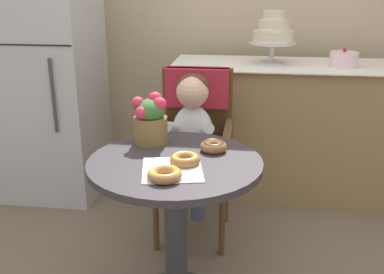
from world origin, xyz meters
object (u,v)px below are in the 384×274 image
Objects in this scene: seated_child at (192,128)px; flower_vase at (150,119)px; cafe_table at (176,206)px; donut_side at (213,146)px; round_layer_cake at (344,59)px; tiered_cake_stand at (273,33)px; wicker_chair at (195,126)px; refrigerator at (47,71)px; donut_front at (185,159)px; donut_mid at (165,174)px.

seated_child is 3.19× the size of flower_vase.
flower_vase is (-0.14, 0.19, 0.32)m from cafe_table.
donut_side is 1.35m from round_layer_cake.
donut_side is 0.31m from flower_vase.
seated_child is 2.15× the size of tiered_cake_stand.
flower_vase is at bearing -110.96° from wicker_chair.
tiered_cake_stand reaches higher than seated_child.
refrigerator reaches higher than round_layer_cake.
round_layer_cake is at bearing 57.54° from donut_front.
wicker_chair is 0.56m from flower_vase.
flower_vase is (-0.14, -0.51, 0.19)m from wicker_chair.
round_layer_cake is (0.82, 1.29, 0.20)m from donut_front.
flower_vase is at bearing 126.54° from cafe_table.
donut_side is at bearing -81.18° from wicker_chair.
round_layer_cake is (1.01, 1.06, 0.12)m from flower_vase.
cafe_table is 0.30m from donut_mid.
wicker_chair is at bearing 74.95° from flower_vase.
refrigerator is at bearing 152.08° from seated_child.
round_layer_cake is at bearing 4.48° from refrigerator.
flower_vase is 1.27m from tiered_cake_stand.
cafe_table is at bearing -53.46° from flower_vase.
cafe_table is at bearing 88.36° from donut_mid.
round_layer_cake is at bearing 38.86° from seated_child.
seated_child is 6.32× the size of donut_side.
tiered_cake_stand is at bearing 63.04° from flower_vase.
tiered_cake_stand is (0.43, 0.75, 0.42)m from seated_child.
tiered_cake_stand is (0.43, 0.60, 0.46)m from wicker_chair.
donut_side is (0.10, 0.16, 0.00)m from donut_front.
flower_vase is (-0.14, -0.35, 0.15)m from seated_child.
refrigerator reaches higher than donut_front.
donut_front is 0.07× the size of refrigerator.
donut_side reaches higher than cafe_table.
seated_child is 0.74m from donut_mid.
cafe_table is 0.71m from wicker_chair.
refrigerator reaches higher than flower_vase.
cafe_table is 6.27× the size of donut_side.
seated_child is (0.00, -0.16, 0.04)m from wicker_chair.
donut_mid is 0.08× the size of refrigerator.
round_layer_cake is 1.93m from refrigerator.
donut_side is (0.15, -0.42, 0.07)m from seated_child.
flower_vase is (-0.29, 0.07, 0.09)m from donut_side.
donut_side is at bearing -103.10° from tiered_cake_stand.
tiered_cake_stand reaches higher than donut_side.
donut_mid is (0.00, -0.74, 0.06)m from seated_child.
donut_mid is 1.70m from round_layer_cake.
round_layer_cake reaches higher than cafe_table.
wicker_chair is 4.19× the size of flower_vase.
cafe_table is at bearing -140.04° from donut_side.
tiered_cake_stand is at bearing 48.60° from wicker_chair.
donut_mid is at bearing -91.64° from cafe_table.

